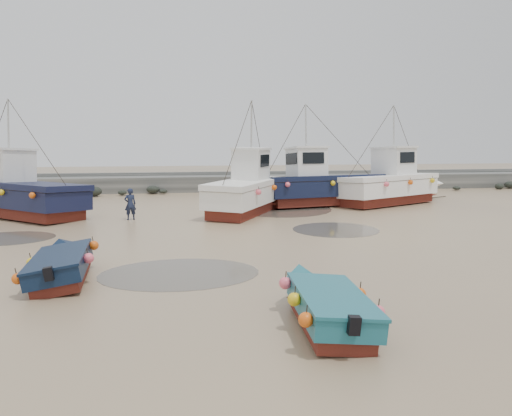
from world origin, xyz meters
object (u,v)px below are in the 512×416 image
(person, at_px, (131,220))
(dinghy_2, at_px, (325,300))
(cabin_boat_0, at_px, (13,192))
(dinghy_1, at_px, (65,260))
(cabin_boat_1, at_px, (249,189))
(cabin_boat_3, at_px, (391,183))
(cabin_boat_2, at_px, (313,185))

(person, bearing_deg, dinghy_2, 92.16)
(cabin_boat_0, distance_m, person, 6.82)
(dinghy_1, relative_size, cabin_boat_1, 0.61)
(dinghy_2, height_order, person, dinghy_2)
(dinghy_2, bearing_deg, cabin_boat_1, 90.54)
(dinghy_2, xyz_separation_m, cabin_boat_3, (10.21, 19.71, 0.77))
(dinghy_1, relative_size, cabin_boat_3, 0.58)
(dinghy_2, bearing_deg, dinghy_1, 147.02)
(cabin_boat_2, height_order, person, cabin_boat_2)
(dinghy_2, xyz_separation_m, cabin_boat_0, (-12.00, 17.83, 0.74))
(dinghy_1, height_order, person, dinghy_1)
(cabin_boat_1, bearing_deg, person, -136.76)
(cabin_boat_0, relative_size, cabin_boat_3, 0.96)
(dinghy_1, xyz_separation_m, cabin_boat_3, (16.81, 14.97, 0.78))
(cabin_boat_3, bearing_deg, dinghy_2, -54.73)
(dinghy_1, xyz_separation_m, person, (0.89, 10.84, -0.55))
(cabin_boat_1, distance_m, cabin_boat_3, 9.86)
(cabin_boat_0, xyz_separation_m, person, (6.30, -2.25, -1.31))
(cabin_boat_1, distance_m, person, 6.72)
(dinghy_1, xyz_separation_m, cabin_boat_0, (-5.41, 13.09, 0.75))
(person, bearing_deg, dinghy_1, 67.36)
(dinghy_1, height_order, cabin_boat_2, cabin_boat_2)
(cabin_boat_1, relative_size, cabin_boat_3, 0.94)
(dinghy_2, height_order, cabin_boat_2, cabin_boat_2)
(cabin_boat_2, height_order, cabin_boat_3, same)
(cabin_boat_3, height_order, person, cabin_boat_3)
(dinghy_2, bearing_deg, cabin_boat_2, 78.31)
(dinghy_1, height_order, cabin_boat_3, cabin_boat_3)
(cabin_boat_2, relative_size, person, 6.58)
(cabin_boat_0, bearing_deg, person, -69.31)
(cabin_boat_2, bearing_deg, cabin_boat_3, -97.32)
(cabin_boat_0, bearing_deg, dinghy_2, -105.75)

